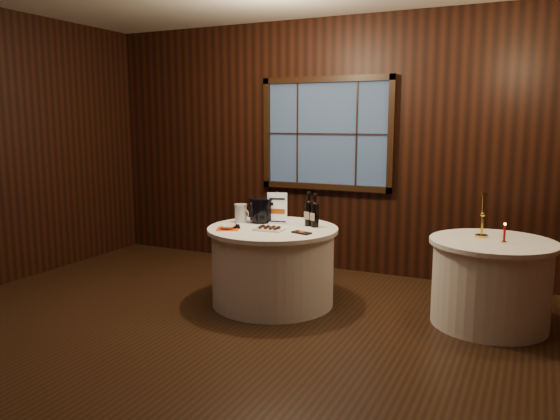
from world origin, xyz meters
The scene contains 16 objects.
ground centered at (0.00, 0.00, 0.00)m, with size 6.00×6.00×0.00m, color black.
back_wall centered at (0.00, 2.48, 1.54)m, with size 6.00×0.10×3.00m.
main_table centered at (0.00, 1.00, 0.39)m, with size 1.28×1.28×0.77m.
side_table centered at (2.00, 1.30, 0.39)m, with size 1.08×1.08×0.77m.
sign_stand centered at (-0.06, 1.22, 0.88)m, with size 0.20×0.14×0.33m.
port_bottle_left centered at (0.29, 1.23, 0.92)m, with size 0.08×0.09×0.34m.
port_bottle_right centered at (0.37, 1.19, 0.91)m, with size 0.08×0.09×0.33m.
ice_bucket centered at (-0.23, 1.19, 0.90)m, with size 0.25×0.25×0.25m.
chocolate_plate centered at (0.03, 0.86, 0.79)m, with size 0.28×0.19×0.04m.
chocolate_box centered at (0.37, 0.85, 0.78)m, with size 0.18×0.09×0.02m, color black.
grape_bunch centered at (-0.30, 0.83, 0.79)m, with size 0.17×0.10×0.04m.
glass_pitcher centered at (-0.41, 1.10, 0.87)m, with size 0.18×0.13×0.19m.
orange_napkin centered at (-0.35, 0.74, 0.77)m, with size 0.21×0.21×0.00m, color #F04314.
cracker_bowl centered at (-0.35, 0.74, 0.79)m, with size 0.15×0.15×0.04m, color white.
brass_candlestick centered at (1.89, 1.40, 0.92)m, with size 0.11×0.11×0.40m.
red_candle centered at (2.09, 1.24, 0.84)m, with size 0.05×0.05×0.17m.
Camera 1 is at (2.31, -3.71, 1.80)m, focal length 35.00 mm.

